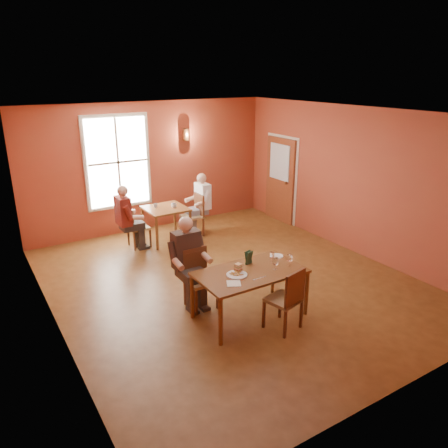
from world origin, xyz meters
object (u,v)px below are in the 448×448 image
diner_maroon (137,216)px  main_table (250,294)px  chair_diner_main (201,280)px  second_table (166,224)px  chair_empty (283,298)px  chair_diner_white (192,215)px  diner_main (201,267)px  diner_white (193,207)px  chair_diner_maroon (139,227)px

diner_maroon → main_table: bearing=6.6°
diner_maroon → chair_diner_main: bearing=-1.5°
second_table → chair_empty: bearing=-90.4°
chair_diner_white → chair_empty: bearing=170.8°
diner_main → diner_white: (1.44, 3.02, -0.03)m
main_table → chair_diner_white: size_ratio=1.69×
chair_empty → diner_white: size_ratio=0.72×
diner_main → diner_maroon: size_ratio=1.03×
chair_diner_white → chair_diner_maroon: size_ratio=1.07×
main_table → diner_maroon: diner_maroon is taller
chair_empty → diner_white: diner_white is taller
chair_diner_maroon → diner_maroon: diner_maroon is taller
diner_white → main_table: bearing=165.5°
chair_diner_main → chair_diner_maroon: bearing=-92.1°
diner_main → chair_diner_maroon: (0.11, 3.02, -0.26)m
diner_white → chair_diner_maroon: 1.35m
chair_empty → second_table: chair_empty is taller
diner_white → chair_diner_maroon: (-1.33, 0.00, -0.23)m
second_table → diner_maroon: 0.74m
main_table → chair_empty: bearing=-66.3°
main_table → chair_diner_maroon: chair_diner_maroon is taller
diner_white → diner_maroon: size_ratio=0.99×
chair_diner_main → diner_main: 0.23m
chair_diner_maroon → diner_maroon: bearing=-90.0°
chair_empty → chair_diner_white: bearing=67.0°
main_table → chair_diner_main: (-0.50, 0.65, 0.10)m
chair_empty → diner_maroon: diner_maroon is taller
second_table → diner_maroon: (-0.68, 0.00, 0.30)m
second_table → chair_diner_maroon: size_ratio=0.97×
diner_main → second_table: size_ratio=1.62×
diner_white → chair_diner_main: bearing=154.3°
diner_main → chair_empty: diner_main is taller
diner_main → diner_white: 3.34m
main_table → chair_diner_white: chair_diner_white is taller
chair_diner_main → chair_diner_white: size_ratio=1.00×
chair_empty → diner_maroon: bearing=85.1°
diner_maroon → chair_diner_white: bearing=90.0°
chair_diner_main → diner_maroon: size_ratio=0.70×
chair_diner_white → chair_diner_maroon: (-1.30, 0.00, -0.03)m
chair_diner_main → chair_diner_maroon: size_ratio=1.06×
main_table → chair_diner_maroon: bearing=96.1°
diner_main → diner_maroon: (0.08, 3.02, -0.02)m
second_table → chair_diner_maroon: 0.65m
chair_empty → second_table: size_ratio=1.12×
chair_empty → chair_diner_white: chair_empty is taller
chair_diner_maroon → main_table: bearing=6.1°
main_table → chair_diner_main: size_ratio=1.70×
main_table → second_table: (0.26, 3.64, 0.00)m
chair_diner_maroon → diner_maroon: (-0.03, 0.00, 0.24)m
diner_main → chair_diner_maroon: 3.03m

